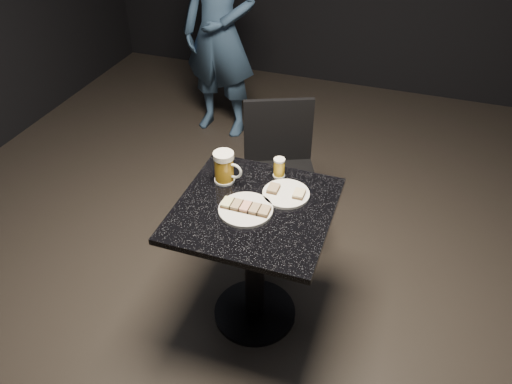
% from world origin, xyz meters
% --- Properties ---
extents(floor, '(6.00, 6.00, 0.00)m').
position_xyz_m(floor, '(0.00, 0.00, 0.00)').
color(floor, black).
rests_on(floor, ground).
extents(plate_large, '(0.25, 0.25, 0.01)m').
position_xyz_m(plate_large, '(-0.03, -0.04, 0.76)').
color(plate_large, silver).
rests_on(plate_large, table).
extents(plate_small, '(0.22, 0.22, 0.01)m').
position_xyz_m(plate_small, '(0.11, 0.13, 0.76)').
color(plate_small, white).
rests_on(plate_small, table).
extents(patron, '(0.63, 0.45, 1.65)m').
position_xyz_m(patron, '(-0.91, 1.80, 0.83)').
color(patron, navy).
rests_on(patron, floor).
extents(table, '(0.70, 0.70, 0.75)m').
position_xyz_m(table, '(0.00, 0.00, 0.51)').
color(table, black).
rests_on(table, floor).
extents(beer_mug, '(0.15, 0.10, 0.16)m').
position_xyz_m(beer_mug, '(-0.20, 0.14, 0.83)').
color(beer_mug, silver).
rests_on(beer_mug, table).
extents(beer_tumbler, '(0.06, 0.06, 0.10)m').
position_xyz_m(beer_tumbler, '(0.03, 0.27, 0.80)').
color(beer_tumbler, silver).
rests_on(beer_tumbler, table).
extents(chair, '(0.54, 0.54, 0.87)m').
position_xyz_m(chair, '(-0.09, 0.70, 0.50)').
color(chair, black).
rests_on(chair, floor).
extents(canapes_on_plate_large, '(0.22, 0.07, 0.02)m').
position_xyz_m(canapes_on_plate_large, '(-0.03, -0.04, 0.77)').
color(canapes_on_plate_large, '#4C3521').
rests_on(canapes_on_plate_large, plate_large).
extents(canapes_on_plate_small, '(0.17, 0.07, 0.02)m').
position_xyz_m(canapes_on_plate_small, '(0.11, 0.13, 0.77)').
color(canapes_on_plate_small, '#4C3521').
rests_on(canapes_on_plate_small, plate_small).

